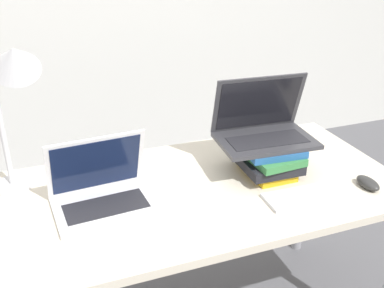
{
  "coord_description": "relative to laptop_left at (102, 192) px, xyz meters",
  "views": [
    {
      "loc": [
        -0.53,
        -0.95,
        1.56
      ],
      "look_at": [
        -0.04,
        0.38,
        0.88
      ],
      "focal_mm": 42.0,
      "sensor_mm": 36.0,
      "label": 1
    }
  ],
  "objects": [
    {
      "name": "wireless_keyboard",
      "position": [
        0.68,
        -0.21,
        -0.04
      ],
      "size": [
        0.31,
        0.13,
        0.01
      ],
      "color": "silver",
      "rests_on": "desk"
    },
    {
      "name": "laptop_on_books",
      "position": [
        0.64,
        0.05,
        0.12
      ],
      "size": [
        0.38,
        0.26,
        0.25
      ],
      "color": "#333338",
      "rests_on": "book_stack"
    },
    {
      "name": "laptop_left",
      "position": [
        0.0,
        0.0,
        0.0
      ],
      "size": [
        0.35,
        0.27,
        0.25
      ],
      "color": "silver",
      "rests_on": "desk"
    },
    {
      "name": "book_stack",
      "position": [
        0.64,
        0.01,
        0.02
      ],
      "size": [
        0.23,
        0.28,
        0.12
      ],
      "color": "gold",
      "rests_on": "desk"
    },
    {
      "name": "desk",
      "position": [
        0.36,
        -0.01,
        -0.12
      ],
      "size": [
        1.5,
        0.76,
        0.7
      ],
      "color": "beige",
      "rests_on": "ground_plane"
    },
    {
      "name": "mouse",
      "position": [
        0.93,
        -0.23,
        -0.03
      ],
      "size": [
        0.06,
        0.11,
        0.04
      ],
      "color": "#2D2D2D",
      "rests_on": "desk"
    },
    {
      "name": "desk_lamp",
      "position": [
        -0.22,
        0.2,
        0.37
      ],
      "size": [
        0.23,
        0.2,
        0.57
      ],
      "color": "silver",
      "rests_on": "desk"
    }
  ]
}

